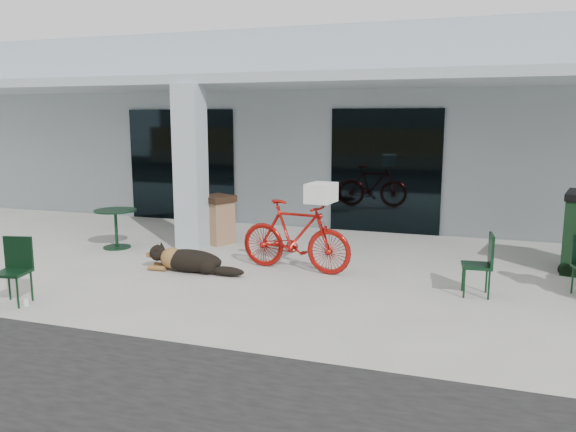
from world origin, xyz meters
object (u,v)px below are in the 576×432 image
(bicycle, at_px, (295,236))
(cafe_chair_far_b, at_px, (476,265))
(cafe_chair_near, at_px, (12,272))
(cafe_table_near, at_px, (116,229))
(trash_receptacle, at_px, (218,220))
(dog, at_px, (190,259))

(bicycle, bearing_deg, cafe_chair_far_b, -91.59)
(cafe_chair_far_b, bearing_deg, cafe_chair_near, -72.95)
(cafe_table_near, bearing_deg, bicycle, -6.96)
(bicycle, relative_size, trash_receptacle, 2.00)
(dog, height_order, cafe_table_near, cafe_table_near)
(dog, relative_size, cafe_chair_near, 1.44)
(bicycle, xyz_separation_m, trash_receptacle, (-2.11, 1.46, -0.10))
(dog, relative_size, cafe_table_near, 1.61)
(cafe_chair_near, bearing_deg, bicycle, 30.58)
(dog, height_order, trash_receptacle, trash_receptacle)
(dog, height_order, cafe_chair_near, cafe_chair_near)
(bicycle, xyz_separation_m, cafe_chair_near, (-3.11, -2.84, -0.13))
(cafe_chair_near, bearing_deg, dog, 43.88)
(cafe_chair_near, distance_m, trash_receptacle, 4.41)
(trash_receptacle, bearing_deg, cafe_chair_near, -103.09)
(dog, distance_m, cafe_chair_far_b, 4.45)
(dog, relative_size, cafe_chair_far_b, 1.44)
(bicycle, height_order, trash_receptacle, bicycle)
(bicycle, distance_m, cafe_chair_far_b, 2.88)
(cafe_table_near, xyz_separation_m, trash_receptacle, (1.69, 1.00, 0.11))
(dog, height_order, cafe_chair_far_b, cafe_chair_far_b)
(cafe_table_near, distance_m, trash_receptacle, 1.97)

